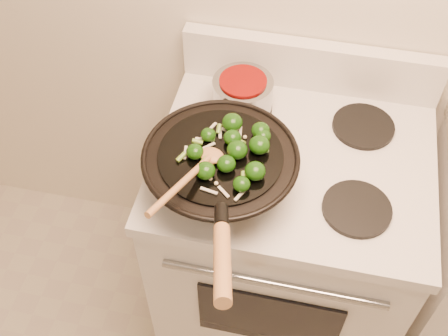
# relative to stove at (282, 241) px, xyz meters

# --- Properties ---
(stove) EXTENTS (0.78, 0.67, 1.08)m
(stove) POSITION_rel_stove_xyz_m (0.00, 0.00, 0.00)
(stove) COLOR silver
(stove) RESTS_ON ground
(wok) EXTENTS (0.40, 0.66, 0.26)m
(wok) POSITION_rel_stove_xyz_m (-0.18, -0.16, 0.53)
(wok) COLOR black
(wok) RESTS_ON stove
(stirfry) EXTENTS (0.23, 0.26, 0.05)m
(stirfry) POSITION_rel_stove_xyz_m (-0.14, -0.14, 0.60)
(stirfry) COLOR #123A09
(stirfry) RESTS_ON wok
(wooden_spoon) EXTENTS (0.13, 0.29, 0.09)m
(wooden_spoon) POSITION_rel_stove_xyz_m (-0.22, -0.24, 0.61)
(wooden_spoon) COLOR #A46E40
(wooden_spoon) RESTS_ON wok
(saucepan) EXTENTS (0.18, 0.28, 0.10)m
(saucepan) POSITION_rel_stove_xyz_m (-0.18, 0.15, 0.51)
(saucepan) COLOR #92959A
(saucepan) RESTS_ON stove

